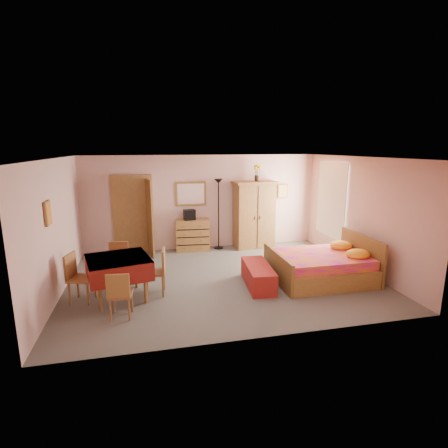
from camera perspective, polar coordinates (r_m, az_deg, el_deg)
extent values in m
plane|color=slate|center=(7.73, -0.23, -8.86)|extent=(6.50, 6.50, 0.00)
plane|color=brown|center=(7.20, -0.25, 10.78)|extent=(6.50, 6.50, 0.00)
cube|color=#CFA096|center=(9.77, -3.45, 3.56)|extent=(6.50, 0.10, 2.60)
cube|color=#CFA096|center=(5.02, 6.02, -5.15)|extent=(6.50, 0.10, 2.60)
cube|color=#CFA096|center=(7.38, -25.69, -0.61)|extent=(0.10, 5.00, 2.60)
cube|color=#CFA096|center=(8.65, 21.27, 1.56)|extent=(0.10, 5.00, 2.60)
cube|color=#9E6B35|center=(9.67, -14.58, 1.43)|extent=(1.06, 0.12, 2.15)
cube|color=white|center=(9.61, 17.18, 3.78)|extent=(0.08, 1.40, 1.95)
cube|color=orange|center=(6.73, -26.85, 1.59)|extent=(0.04, 0.32, 0.42)
cube|color=#D8BF59|center=(10.35, 9.56, 5.31)|extent=(0.30, 0.04, 0.40)
cube|color=#A27037|center=(9.69, -5.15, -1.80)|extent=(0.95, 0.53, 0.86)
cube|color=white|center=(9.68, -5.45, 4.94)|extent=(0.85, 0.05, 0.67)
cube|color=black|center=(9.56, -5.65, 1.52)|extent=(0.32, 0.25, 0.28)
cube|color=black|center=(9.68, -0.90, 1.59)|extent=(0.26, 0.26, 1.96)
cube|color=olive|center=(9.87, 4.93, 1.52)|extent=(1.25, 0.72, 1.88)
cube|color=yellow|center=(9.74, 5.40, 8.30)|extent=(0.19, 0.19, 0.45)
cube|color=#CD148B|center=(7.78, 15.49, -5.50)|extent=(2.06, 1.62, 0.95)
cube|color=maroon|center=(7.32, 5.58, -8.35)|extent=(0.61, 1.35, 0.44)
cube|color=maroon|center=(6.92, -16.73, -8.48)|extent=(1.31, 1.31, 0.80)
cube|color=#925D31|center=(6.20, -16.54, -10.88)|extent=(0.42, 0.42, 0.82)
cube|color=#A67538|center=(7.61, -16.88, -6.28)|extent=(0.43, 0.43, 0.87)
cube|color=#A86939|center=(7.00, -22.23, -8.14)|extent=(0.51, 0.51, 0.92)
cube|color=#916031|center=(6.94, -11.30, -7.66)|extent=(0.46, 0.46, 0.91)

